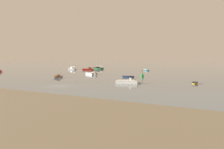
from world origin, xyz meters
name	(u,v)px	position (x,y,z in m)	size (l,w,h in m)	color
ground_plane	(59,86)	(0.00, 0.00, 0.00)	(800.00, 800.00, 0.00)	slate
motorboat_moored_0	(92,74)	(-15.25, 31.44, 0.28)	(6.27, 4.69, 2.06)	white
sailboat_moored_0	(72,69)	(-48.27, 58.53, 0.33)	(7.12, 3.93, 7.63)	gray
motorboat_moored_1	(0,72)	(-57.01, 24.37, 0.22)	(4.51, 4.15, 1.57)	red
rowboat_moored_0	(195,83)	(21.71, 18.82, 0.14)	(1.65, 3.48, 0.53)	gold
rowboat_moored_1	(128,77)	(0.40, 27.94, 0.16)	(3.98, 2.15, 0.60)	navy
sailboat_moored_1	(58,77)	(-15.87, 15.83, 0.22)	(2.61, 4.84, 5.18)	gray
motorboat_moored_4	(89,69)	(-38.33, 59.70, 0.32)	(5.82, 4.30, 2.12)	red
motorboat_moored_5	(131,82)	(9.60, 12.26, 0.26)	(5.94, 3.48, 1.93)	white
sailboat_moored_2	(98,69)	(-40.94, 70.73, 0.35)	(7.30, 2.61, 8.06)	#23602D
rowboat_moored_3	(147,70)	(-12.82, 70.63, 0.20)	(4.42, 4.40, 0.73)	#197084
channel_buoy	(142,75)	(3.19, 31.70, 0.46)	(0.90, 0.90, 2.30)	#198C2D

